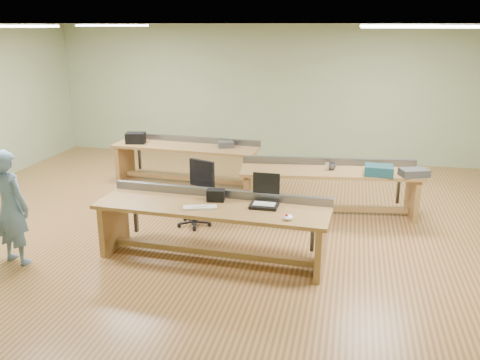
{
  "coord_description": "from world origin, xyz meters",
  "views": [
    {
      "loc": [
        1.87,
        -7.42,
        3.0
      ],
      "look_at": [
        0.35,
        -0.6,
        0.84
      ],
      "focal_mm": 38.0,
      "sensor_mm": 36.0,
      "label": 1
    }
  ],
  "objects_px": {
    "task_chair": "(196,202)",
    "workbench_back": "(186,155)",
    "mug": "(332,166)",
    "laptop_base": "(264,206)",
    "person": "(11,207)",
    "parts_bin_teal": "(379,170)",
    "camera_bag": "(216,195)",
    "parts_bin_grey": "(414,173)",
    "workbench_front": "(213,218)",
    "drinks_can": "(327,166)",
    "workbench_mid": "(329,181)"
  },
  "relations": [
    {
      "from": "camera_bag",
      "to": "workbench_back",
      "type": "bearing_deg",
      "value": 106.71
    },
    {
      "from": "workbench_mid",
      "to": "laptop_base",
      "type": "height_order",
      "value": "workbench_mid"
    },
    {
      "from": "workbench_mid",
      "to": "workbench_back",
      "type": "bearing_deg",
      "value": 150.94
    },
    {
      "from": "task_chair",
      "to": "workbench_front",
      "type": "bearing_deg",
      "value": -40.78
    },
    {
      "from": "drinks_can",
      "to": "workbench_front",
      "type": "bearing_deg",
      "value": -124.57
    },
    {
      "from": "person",
      "to": "workbench_front",
      "type": "bearing_deg",
      "value": -150.71
    },
    {
      "from": "person",
      "to": "camera_bag",
      "type": "distance_m",
      "value": 2.62
    },
    {
      "from": "parts_bin_teal",
      "to": "parts_bin_grey",
      "type": "height_order",
      "value": "parts_bin_teal"
    },
    {
      "from": "workbench_front",
      "to": "laptop_base",
      "type": "height_order",
      "value": "workbench_front"
    },
    {
      "from": "workbench_mid",
      "to": "parts_bin_teal",
      "type": "bearing_deg",
      "value": -19.17
    },
    {
      "from": "workbench_front",
      "to": "laptop_base",
      "type": "xyz_separation_m",
      "value": [
        0.67,
        0.06,
        0.21
      ]
    },
    {
      "from": "laptop_base",
      "to": "task_chair",
      "type": "height_order",
      "value": "task_chair"
    },
    {
      "from": "workbench_mid",
      "to": "camera_bag",
      "type": "relative_size",
      "value": 12.69
    },
    {
      "from": "workbench_front",
      "to": "camera_bag",
      "type": "distance_m",
      "value": 0.31
    },
    {
      "from": "laptop_base",
      "to": "mug",
      "type": "height_order",
      "value": "mug"
    },
    {
      "from": "task_chair",
      "to": "workbench_back",
      "type": "bearing_deg",
      "value": 133.31
    },
    {
      "from": "workbench_mid",
      "to": "parts_bin_teal",
      "type": "height_order",
      "value": "parts_bin_teal"
    },
    {
      "from": "person",
      "to": "parts_bin_teal",
      "type": "xyz_separation_m",
      "value": [
        4.64,
        2.55,
        0.07
      ]
    },
    {
      "from": "camera_bag",
      "to": "parts_bin_teal",
      "type": "xyz_separation_m",
      "value": [
        2.16,
        1.72,
        -0.0
      ]
    },
    {
      "from": "workbench_back",
      "to": "mug",
      "type": "bearing_deg",
      "value": -17.74
    },
    {
      "from": "parts_bin_teal",
      "to": "workbench_mid",
      "type": "bearing_deg",
      "value": 168.33
    },
    {
      "from": "workbench_back",
      "to": "laptop_base",
      "type": "distance_m",
      "value": 3.72
    },
    {
      "from": "laptop_base",
      "to": "camera_bag",
      "type": "height_order",
      "value": "camera_bag"
    },
    {
      "from": "parts_bin_grey",
      "to": "mug",
      "type": "xyz_separation_m",
      "value": [
        -1.26,
        0.1,
        -0.0
      ]
    },
    {
      "from": "laptop_base",
      "to": "parts_bin_grey",
      "type": "distance_m",
      "value": 2.75
    },
    {
      "from": "workbench_mid",
      "to": "workbench_back",
      "type": "distance_m",
      "value": 3.02
    },
    {
      "from": "workbench_back",
      "to": "person",
      "type": "relative_size",
      "value": 1.89
    },
    {
      "from": "parts_bin_teal",
      "to": "drinks_can",
      "type": "distance_m",
      "value": 0.81
    },
    {
      "from": "parts_bin_teal",
      "to": "parts_bin_grey",
      "type": "distance_m",
      "value": 0.53
    },
    {
      "from": "task_chair",
      "to": "mug",
      "type": "bearing_deg",
      "value": 46.21
    },
    {
      "from": "parts_bin_teal",
      "to": "mug",
      "type": "height_order",
      "value": "parts_bin_teal"
    },
    {
      "from": "drinks_can",
      "to": "workbench_mid",
      "type": "bearing_deg",
      "value": 51.65
    },
    {
      "from": "laptop_base",
      "to": "parts_bin_teal",
      "type": "distance_m",
      "value": 2.34
    },
    {
      "from": "workbench_mid",
      "to": "person",
      "type": "distance_m",
      "value": 4.74
    },
    {
      "from": "person",
      "to": "parts_bin_teal",
      "type": "height_order",
      "value": "person"
    },
    {
      "from": "workbench_back",
      "to": "drinks_can",
      "type": "relative_size",
      "value": 23.53
    },
    {
      "from": "workbench_front",
      "to": "drinks_can",
      "type": "xyz_separation_m",
      "value": [
        1.36,
        1.97,
        0.25
      ]
    },
    {
      "from": "laptop_base",
      "to": "camera_bag",
      "type": "xyz_separation_m",
      "value": [
        -0.67,
        0.09,
        0.06
      ]
    },
    {
      "from": "parts_bin_grey",
      "to": "mug",
      "type": "height_order",
      "value": "parts_bin_grey"
    },
    {
      "from": "workbench_front",
      "to": "person",
      "type": "xyz_separation_m",
      "value": [
        -2.48,
        -0.68,
        0.2
      ]
    },
    {
      "from": "camera_bag",
      "to": "parts_bin_grey",
      "type": "height_order",
      "value": "camera_bag"
    },
    {
      "from": "parts_bin_teal",
      "to": "person",
      "type": "bearing_deg",
      "value": -151.18
    },
    {
      "from": "task_chair",
      "to": "parts_bin_grey",
      "type": "xyz_separation_m",
      "value": [
        3.27,
        0.84,
        0.44
      ]
    },
    {
      "from": "drinks_can",
      "to": "mug",
      "type": "bearing_deg",
      "value": 34.99
    },
    {
      "from": "camera_bag",
      "to": "drinks_can",
      "type": "xyz_separation_m",
      "value": [
        1.36,
        1.82,
        -0.02
      ]
    },
    {
      "from": "person",
      "to": "camera_bag",
      "type": "xyz_separation_m",
      "value": [
        2.48,
        0.84,
        0.07
      ]
    },
    {
      "from": "camera_bag",
      "to": "task_chair",
      "type": "relative_size",
      "value": 0.23
    },
    {
      "from": "workbench_front",
      "to": "task_chair",
      "type": "xyz_separation_m",
      "value": [
        -0.58,
        1.09,
        -0.2
      ]
    },
    {
      "from": "camera_bag",
      "to": "task_chair",
      "type": "xyz_separation_m",
      "value": [
        -0.58,
        0.94,
        -0.46
      ]
    },
    {
      "from": "laptop_base",
      "to": "mug",
      "type": "bearing_deg",
      "value": 69.37
    }
  ]
}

